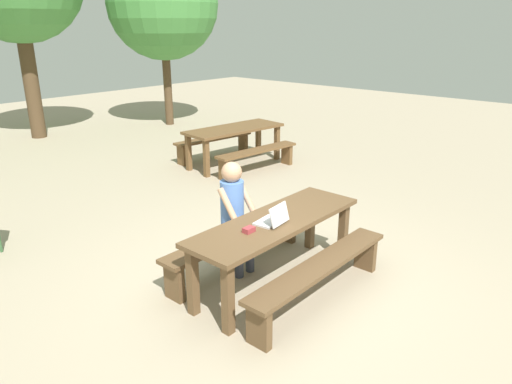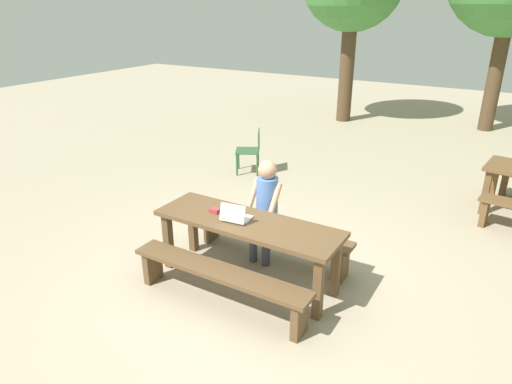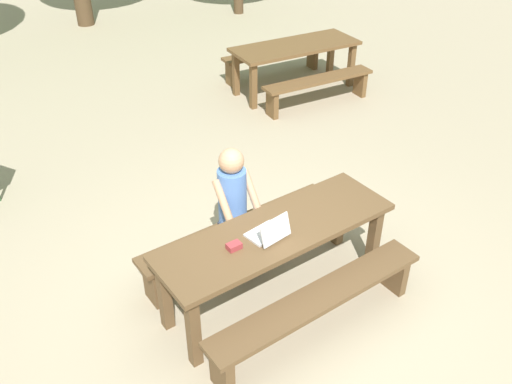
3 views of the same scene
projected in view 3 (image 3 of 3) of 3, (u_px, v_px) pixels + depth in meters
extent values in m
plane|color=tan|center=(275.00, 294.00, 5.01)|extent=(30.00, 30.00, 0.00)
cube|color=brown|center=(277.00, 231.00, 4.60)|extent=(2.15, 0.67, 0.05)
cube|color=brown|center=(193.00, 331.00, 4.18)|extent=(0.09, 0.09, 0.71)
cube|color=brown|center=(374.00, 238.00, 5.12)|extent=(0.09, 0.09, 0.71)
cube|color=brown|center=(165.00, 295.00, 4.50)|extent=(0.09, 0.09, 0.71)
cube|color=brown|center=(339.00, 214.00, 5.44)|extent=(0.09, 0.09, 0.71)
cube|color=brown|center=(319.00, 298.00, 4.39)|extent=(2.07, 0.30, 0.05)
cube|color=brown|center=(222.00, 371.00, 4.06)|extent=(0.08, 0.24, 0.40)
cube|color=brown|center=(395.00, 272.00, 4.96)|extent=(0.08, 0.24, 0.40)
cube|color=brown|center=(240.00, 227.00, 5.16)|extent=(2.07, 0.30, 0.05)
cube|color=brown|center=(153.00, 284.00, 4.83)|extent=(0.08, 0.24, 0.40)
cube|color=brown|center=(313.00, 212.00, 5.73)|extent=(0.08, 0.24, 0.40)
cube|color=silver|center=(265.00, 233.00, 4.52)|extent=(0.32, 0.23, 0.02)
cube|color=silver|center=(276.00, 230.00, 4.38)|extent=(0.31, 0.10, 0.20)
cube|color=black|center=(275.00, 229.00, 4.38)|extent=(0.28, 0.08, 0.18)
cube|color=#993338|center=(234.00, 246.00, 4.35)|extent=(0.12, 0.08, 0.05)
cylinder|color=#333847|center=(236.00, 260.00, 5.07)|extent=(0.10, 0.10, 0.44)
cylinder|color=#333847|center=(252.00, 252.00, 5.16)|extent=(0.10, 0.10, 0.44)
cube|color=#333847|center=(239.00, 229.00, 5.03)|extent=(0.28, 0.28, 0.12)
cylinder|color=#517AC6|center=(232.00, 197.00, 4.91)|extent=(0.26, 0.26, 0.55)
cylinder|color=tan|center=(224.00, 204.00, 4.75)|extent=(0.07, 0.32, 0.41)
cylinder|color=tan|center=(252.00, 193.00, 4.90)|extent=(0.07, 0.32, 0.41)
sphere|color=tan|center=(231.00, 161.00, 4.70)|extent=(0.23, 0.23, 0.23)
cube|color=brown|center=(296.00, 46.00, 8.47)|extent=(2.08, 1.00, 0.05)
cube|color=brown|center=(253.00, 86.00, 8.11)|extent=(0.10, 0.10, 0.70)
cube|color=brown|center=(351.00, 65.00, 8.84)|extent=(0.10, 0.10, 0.70)
cube|color=brown|center=(236.00, 74.00, 8.52)|extent=(0.10, 0.10, 0.70)
cube|color=brown|center=(331.00, 54.00, 9.25)|extent=(0.10, 0.10, 0.70)
cube|color=brown|center=(319.00, 80.00, 8.15)|extent=(1.83, 0.51, 0.05)
cube|color=brown|center=(272.00, 104.00, 7.95)|extent=(0.11, 0.25, 0.40)
cube|color=brown|center=(360.00, 83.00, 8.60)|extent=(0.11, 0.25, 0.40)
cube|color=brown|center=(273.00, 52.00, 9.13)|extent=(1.83, 0.51, 0.05)
cube|color=brown|center=(231.00, 74.00, 8.93)|extent=(0.11, 0.25, 0.40)
cube|color=brown|center=(312.00, 57.00, 9.58)|extent=(0.11, 0.25, 0.40)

